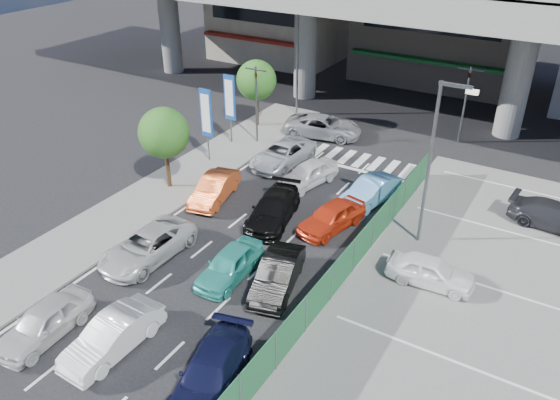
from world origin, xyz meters
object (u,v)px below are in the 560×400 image
Objects in this scene: hatch_white_back_mid at (113,336)px; parked_sedan_dgrey at (556,216)px; van_white_back_left at (44,322)px; traffic_cone at (410,273)px; kei_truck_front_right at (370,191)px; minivan_navy_back at (211,373)px; signboard_far at (230,100)px; traffic_light_left at (256,86)px; street_lamp_right at (435,153)px; parked_sedan_white at (431,271)px; taxi_orange_right at (332,217)px; signboard_near at (206,115)px; tree_near at (164,133)px; sedan_white_mid_left at (147,246)px; crossing_wagon_silver at (323,126)px; taxi_teal_mid at (230,264)px; traffic_light_right at (468,86)px; sedan_black_mid at (273,209)px; sedan_white_front_mid at (308,174)px; taxi_orange_left at (215,189)px; tree_far at (256,80)px; hatch_black_mid_right at (278,275)px; street_lamp_left at (300,52)px; wagon_silver_front_left at (283,154)px.

hatch_white_back_mid is 21.62m from parked_sedan_dgrey.
parked_sedan_dgrey is (15.65, 18.17, 0.03)m from van_white_back_left.
kei_truck_front_right is at bearing 126.99° from traffic_cone.
minivan_navy_back is 1.01× the size of parked_sedan_dgrey.
traffic_light_left is at bearing 35.70° from signboard_far.
signboard_far reaches higher than van_white_back_left.
street_lamp_right reaches higher than traffic_light_left.
street_lamp_right is 1.75× the size of minivan_navy_back.
taxi_orange_right is at bearing 67.80° from parked_sedan_white.
kei_truck_front_right is (10.71, 0.29, -2.37)m from signboard_near.
minivan_navy_back is (4.15, 0.42, -0.03)m from hatch_white_back_mid.
van_white_back_left is at bearing -71.56° from tree_near.
sedan_white_mid_left is at bearing -68.18° from signboard_near.
kei_truck_front_right is 0.80× the size of crossing_wagon_silver.
kei_truck_front_right is (2.72, 9.29, 0.02)m from taxi_teal_mid.
traffic_light_right is 1.14× the size of minivan_navy_back.
sedan_black_mid is 1.26× the size of parked_sedan_white.
sedan_white_front_mid is at bearing 54.81° from parked_sedan_white.
taxi_orange_left is at bearing -160.61° from taxi_orange_right.
kei_truck_front_right is at bearing 77.01° from minivan_navy_back.
tree_far reaches higher than taxi_orange_right.
taxi_orange_right is (10.07, -3.14, -2.37)m from signboard_near.
taxi_orange_right reaches higher than sedan_white_mid_left.
van_white_back_left is 0.97× the size of hatch_black_mid_right.
street_lamp_right is at bearing 29.03° from taxi_orange_right.
traffic_cone is at bearing -20.76° from sedan_white_front_mid.
hatch_black_mid_right reaches higher than taxi_orange_left.
taxi_teal_mid is 16.48m from parked_sedan_dgrey.
signboard_far is at bearing -100.31° from street_lamp_left.
hatch_black_mid_right is 12.13m from wagon_silver_front_left.
parked_sedan_dgrey reaches higher than parked_sedan_white.
street_lamp_left is at bearing 138.37° from street_lamp_right.
signboard_far is at bearing 93.73° from parked_sedan_dgrey.
hatch_white_back_mid is 1.01× the size of taxi_orange_left.
van_white_back_left and sedan_white_front_mid have the same top height.
traffic_cone is at bearing -152.31° from crossing_wagon_silver.
tree_near reaches higher than kei_truck_front_right.
street_lamp_right reaches higher than traffic_light_right.
street_lamp_right is 15.40m from hatch_white_back_mid.
signboard_near is 12.27m from taxi_teal_mid.
kei_truck_front_right is (3.54, 4.31, 0.00)m from sedan_black_mid.
van_white_back_left is 0.82× the size of sedan_white_mid_left.
taxi_teal_mid is 1.05× the size of parked_sedan_white.
taxi_orange_left is (-0.81, 11.84, -0.01)m from van_white_back_left.
sedan_black_mid is at bearing -52.47° from traffic_light_left.
street_lamp_left is at bearing 85.01° from signboard_near.
signboard_far is 8.01m from sedan_white_front_mid.
sedan_black_mid is at bearing -178.39° from crossing_wagon_silver.
taxi_teal_mid is 5.62× the size of traffic_cone.
street_lamp_right is (13.37, -6.00, 0.83)m from traffic_light_left.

